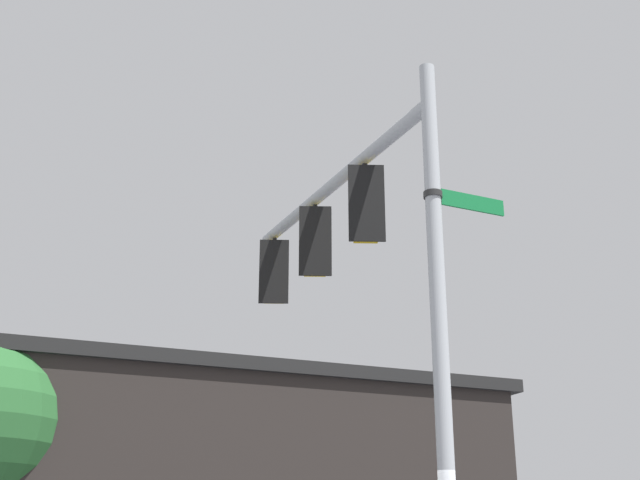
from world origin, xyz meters
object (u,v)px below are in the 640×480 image
Objects in this scene: traffic_light_mid_inner at (315,244)px; traffic_light_mid_outer at (274,274)px; traffic_light_nearest_pole at (366,207)px; street_name_sign at (456,200)px.

traffic_light_mid_inner is 1.00× the size of traffic_light_mid_outer.
traffic_light_mid_outer is (-1.43, 3.31, 0.00)m from traffic_light_nearest_pole.
street_name_sign is at bearing -62.96° from traffic_light_mid_outer.
street_name_sign is (1.77, -3.22, -0.52)m from traffic_light_mid_inner.
traffic_light_mid_inner reaches higher than street_name_sign.
traffic_light_mid_inner and traffic_light_mid_outer have the same top height.
traffic_light_mid_inner is at bearing 118.84° from street_name_sign.
street_name_sign is at bearing -61.16° from traffic_light_mid_inner.
traffic_light_nearest_pole and traffic_light_mid_inner have the same top height.
traffic_light_mid_inner is 1.81m from traffic_light_mid_outer.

